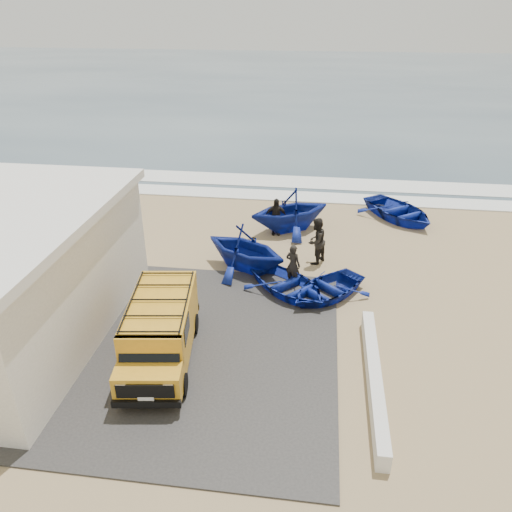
{
  "coord_description": "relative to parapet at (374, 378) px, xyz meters",
  "views": [
    {
      "loc": [
        3.13,
        -14.32,
        9.85
      ],
      "look_at": [
        0.92,
        2.26,
        1.2
      ],
      "focal_mm": 35.0,
      "sensor_mm": 36.0,
      "label": 1
    }
  ],
  "objects": [
    {
      "name": "boat_mid_left",
      "position": [
        -4.67,
        6.36,
        0.69
      ],
      "size": [
        4.7,
        4.5,
        1.92
      ],
      "primitive_type": "imported",
      "rotation": [
        0.0,
        0.0,
        1.08
      ],
      "color": "#132898",
      "rests_on": "ground"
    },
    {
      "name": "van",
      "position": [
        -6.33,
        0.43,
        0.79
      ],
      "size": [
        2.4,
        4.82,
        1.98
      ],
      "rotation": [
        0.0,
        0.0,
        0.13
      ],
      "color": "gold",
      "rests_on": "ground"
    },
    {
      "name": "boat_far_right",
      "position": [
        2.13,
        12.56,
        0.16
      ],
      "size": [
        4.87,
        5.13,
        0.87
      ],
      "primitive_type": "imported",
      "rotation": [
        0.0,
        0.0,
        0.63
      ],
      "color": "#132898",
      "rests_on": "ground"
    },
    {
      "name": "fisherman_back",
      "position": [
        -3.78,
        9.93,
        0.61
      ],
      "size": [
        1.07,
        0.53,
        1.77
      ],
      "primitive_type": "imported",
      "rotation": [
        0.0,
        0.0,
        0.09
      ],
      "color": "black",
      "rests_on": "ground"
    },
    {
      "name": "surf_wash",
      "position": [
        -5.0,
        17.5,
        -0.26
      ],
      "size": [
        180.0,
        2.2,
        0.04
      ],
      "primitive_type": "cube",
      "color": "white",
      "rests_on": "ground"
    },
    {
      "name": "boat_near_left",
      "position": [
        -2.77,
        4.69,
        0.09
      ],
      "size": [
        4.28,
        4.25,
        0.73
      ],
      "primitive_type": "imported",
      "rotation": [
        0.0,
        0.0,
        0.8
      ],
      "color": "#132898",
      "rests_on": "ground"
    },
    {
      "name": "fisherman_middle",
      "position": [
        -1.87,
        7.32,
        0.72
      ],
      "size": [
        1.15,
        1.22,
        1.98
      ],
      "primitive_type": "imported",
      "rotation": [
        0.0,
        0.0,
        -2.13
      ],
      "color": "black",
      "rests_on": "ground"
    },
    {
      "name": "ground",
      "position": [
        -5.0,
        3.0,
        -0.28
      ],
      "size": [
        160.0,
        160.0,
        0.0
      ],
      "primitive_type": "plane",
      "color": "tan"
    },
    {
      "name": "boat_near_right",
      "position": [
        -1.38,
        4.66,
        0.07
      ],
      "size": [
        3.96,
        4.05,
        0.69
      ],
      "primitive_type": "imported",
      "rotation": [
        0.0,
        0.0,
        -0.72
      ],
      "color": "#132898",
      "rests_on": "ground"
    },
    {
      "name": "parapet",
      "position": [
        0.0,
        0.0,
        0.0
      ],
      "size": [
        0.35,
        6.0,
        0.55
      ],
      "primitive_type": "cube",
      "color": "silver",
      "rests_on": "ground"
    },
    {
      "name": "surf_line",
      "position": [
        -5.0,
        15.0,
        -0.25
      ],
      "size": [
        180.0,
        1.6,
        0.06
      ],
      "primitive_type": "cube",
      "color": "white",
      "rests_on": "ground"
    },
    {
      "name": "fisherman_front",
      "position": [
        -2.69,
        5.43,
        0.56
      ],
      "size": [
        0.72,
        0.62,
        1.67
      ],
      "primitive_type": "imported",
      "rotation": [
        0.0,
        0.0,
        2.69
      ],
      "color": "black",
      "rests_on": "ground"
    },
    {
      "name": "boat_far_left",
      "position": [
        -3.18,
        10.51,
        0.75
      ],
      "size": [
        5.06,
        4.87,
        2.05
      ],
      "primitive_type": "imported",
      "rotation": [
        0.0,
        0.0,
        -1.04
      ],
      "color": "#132898",
      "rests_on": "ground"
    },
    {
      "name": "ocean",
      "position": [
        -5.0,
        59.0,
        -0.27
      ],
      "size": [
        180.0,
        88.0,
        0.01
      ],
      "primitive_type": "cube",
      "color": "#385166",
      "rests_on": "ground"
    },
    {
      "name": "slab",
      "position": [
        -7.0,
        1.0,
        -0.25
      ],
      "size": [
        12.0,
        10.0,
        0.05
      ],
      "primitive_type": "cube",
      "color": "#3A3735",
      "rests_on": "ground"
    }
  ]
}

